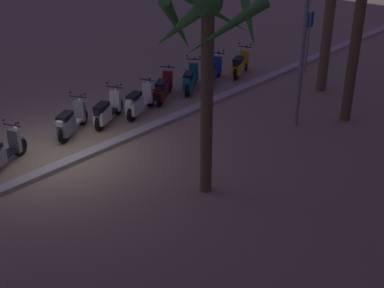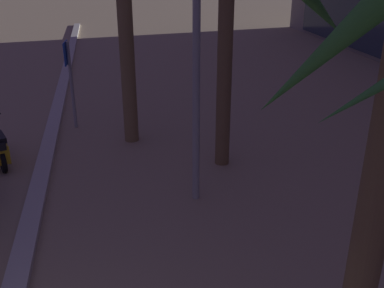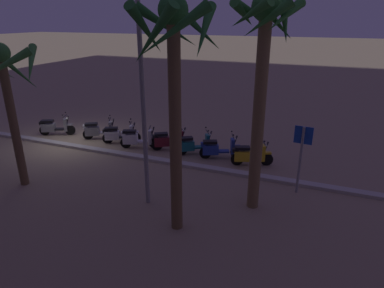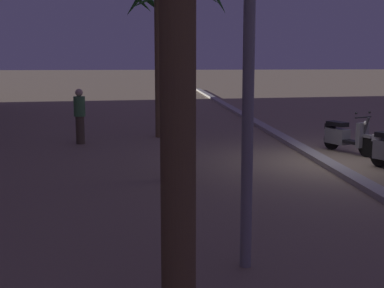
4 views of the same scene
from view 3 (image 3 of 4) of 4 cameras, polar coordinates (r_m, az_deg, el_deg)
ground_plane at (r=17.57m, az=-19.90°, el=0.24°), size 200.00×200.00×0.00m
curb_strip at (r=17.23m, az=-20.90°, el=-0.07°), size 60.00×0.36×0.12m
scooter_yellow_last_in_row at (r=14.05m, az=9.59°, el=-1.85°), size 1.67×0.83×1.17m
scooter_blue_far_back at (r=14.58m, az=4.32°, el=-0.78°), size 1.75×0.93×1.17m
scooter_teal_mid_rear at (r=14.97m, az=0.19°, el=-0.12°), size 1.63×1.10×1.17m
scooter_maroon_tail_end at (r=15.53m, az=-4.08°, el=0.61°), size 1.62×1.06×1.04m
scooter_white_second_in_line at (r=15.90m, az=-9.36°, el=0.91°), size 1.77×0.87×1.04m
scooter_white_mid_centre at (r=16.68m, az=-12.35°, el=1.58°), size 1.72×0.94×1.17m
scooter_grey_lead_nearest at (r=17.50m, az=-15.59°, el=2.24°), size 1.67×0.99×1.17m
scooter_grey_gap_after_mid at (r=18.84m, az=-22.27°, el=2.70°), size 1.72×0.91×1.17m
crossing_sign at (r=11.91m, az=17.97°, el=-1.33°), size 0.60×0.14×2.40m
palm_tree_mid_walkway at (r=9.81m, az=11.92°, el=14.42°), size 2.02×2.06×6.43m
palm_tree_by_mall_entrance at (r=12.87m, az=-29.10°, el=9.38°), size 2.67×2.74×5.02m
palm_tree_near_sign at (r=8.49m, az=-3.02°, el=13.51°), size 2.40×2.42×6.28m
street_lamp at (r=10.05m, az=-8.52°, el=11.22°), size 0.36×0.36×6.83m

